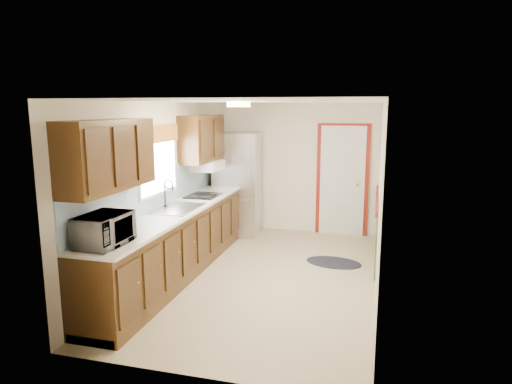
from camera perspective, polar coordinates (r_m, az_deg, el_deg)
The scene contains 8 objects.
room_shell at distance 6.15m, azimuth 1.11°, elevation 0.01°, with size 3.20×5.20×2.52m.
kitchen_run at distance 6.37m, azimuth -10.41°, elevation -3.38°, with size 0.63×4.00×2.20m.
back_wall_trim at distance 8.22m, azimuth 11.57°, elevation 0.28°, with size 1.12×2.30×2.08m.
ceiling_fixture at distance 5.93m, azimuth -2.19°, elevation 10.87°, with size 0.30×0.30×0.06m, color #FFD88C.
microwave at distance 4.88m, azimuth -18.49°, elevation -4.11°, with size 0.58×0.32×0.40m, color white.
refrigerator at distance 8.41m, azimuth -2.30°, elevation 1.05°, with size 0.84×0.81×1.87m.
rug at distance 7.10m, azimuth 9.69°, elevation -8.68°, with size 0.84×0.54×0.01m, color black.
cooktop at distance 7.26m, azimuth -6.62°, elevation -0.44°, with size 0.47×0.57×0.02m, color black.
Camera 1 is at (1.44, -5.87, 2.33)m, focal length 32.00 mm.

